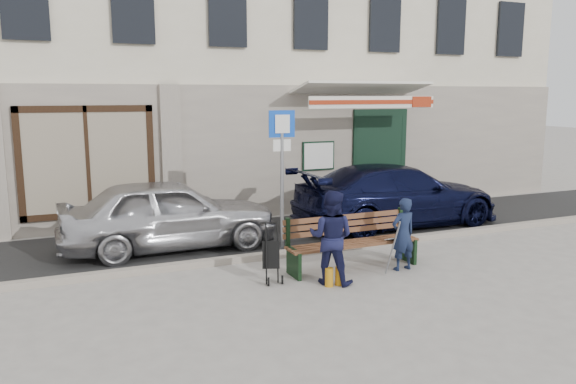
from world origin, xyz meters
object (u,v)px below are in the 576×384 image
bench (351,243)px  man (403,234)px  woman (331,237)px  parking_sign (282,158)px  car_navy (397,195)px  stroller (271,256)px  car_silver (169,214)px

bench → man: 0.90m
woman → parking_sign: bearing=-48.6°
bench → car_navy: bearing=43.6°
stroller → car_silver: bearing=133.3°
parking_sign → bench: 2.11m
car_silver → car_navy: car_navy is taller
parking_sign → woman: size_ratio=1.79×
car_silver → car_navy: (5.20, -0.02, 0.00)m
woman → bench: bearing=-99.9°
car_navy → stroller: 4.83m
parking_sign → car_silver: bearing=158.0°
car_silver → parking_sign: (1.95, -1.00, 1.10)m
car_navy → bench: (-2.58, -2.46, -0.25)m
woman → stroller: bearing=13.9°
woman → man: bearing=-133.6°
car_silver → parking_sign: 2.45m
car_navy → bench: bearing=133.3°
stroller → car_navy: bearing=51.9°
parking_sign → woman: 2.27m
car_silver → bench: car_silver is taller
man → woman: bearing=1.4°
woman → stroller: 1.01m
parking_sign → bench: parking_sign is taller
bench → stroller: 1.51m
car_navy → bench: 3.58m
man → woman: woman is taller
car_silver → parking_sign: bearing=-117.5°
woman → stroller: (-0.85, 0.44, -0.33)m
car_navy → bench: size_ratio=2.03×
stroller → parking_sign: bearing=81.8°
woman → car_silver: bearing=-15.8°
car_silver → bench: 3.61m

